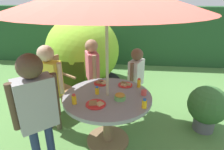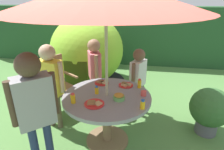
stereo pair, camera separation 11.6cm
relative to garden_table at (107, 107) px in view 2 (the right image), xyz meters
The scene contains 19 objects.
ground_plane 0.57m from the garden_table, ahead, with size 10.00×10.00×0.02m, color #548442.
hedge_backdrop 3.65m from the garden_table, 90.00° to the left, with size 9.00×0.70×1.65m, color #234C28.
garden_table is the anchor object (origin of this frame).
wooden_chair 1.22m from the garden_table, 147.18° to the left, with size 0.66×0.67×0.97m.
dome_tent 2.12m from the garden_table, 112.78° to the left, with size 1.74×1.74×1.56m.
potted_plant 1.49m from the garden_table, 16.18° to the left, with size 0.57×0.57×0.72m.
child_in_white_shirt 0.90m from the garden_table, 65.08° to the left, with size 0.27×0.36×1.15m.
child_in_pink_shirt 0.97m from the garden_table, 113.55° to the left, with size 0.30×0.40×1.26m.
child_in_yellow_shirt 0.92m from the garden_table, 167.08° to the left, with size 0.43×0.26×1.31m.
child_in_grey_shirt 0.93m from the garden_table, 138.20° to the right, with size 0.41×0.40×1.43m.
snack_bowl 0.28m from the garden_table, 25.80° to the right, with size 0.14×0.14×0.08m.
plate_near_right 0.32m from the garden_table, 113.71° to the right, with size 0.24×0.24×0.03m.
plate_far_left 0.41m from the garden_table, 111.70° to the left, with size 0.20×0.20×0.03m.
plate_center_front 0.43m from the garden_table, 56.86° to the left, with size 0.21×0.21×0.03m.
juice_bottle_near_left 0.56m from the garden_table, 28.24° to the right, with size 0.06×0.06×0.11m.
juice_bottle_far_right 0.26m from the garden_table, 169.46° to the left, with size 0.05×0.05×0.11m.
juice_bottle_center_back 0.55m from the garden_table, 35.87° to the left, with size 0.05×0.05×0.13m.
juice_bottle_mid_left 0.49m from the garden_table, 145.87° to the right, with size 0.06×0.06×0.13m.
cup_near 0.51m from the garden_table, ahead, with size 0.07×0.07×0.06m, color #E04C47.
Camera 2 is at (0.41, -2.11, 1.90)m, focal length 30.50 mm.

